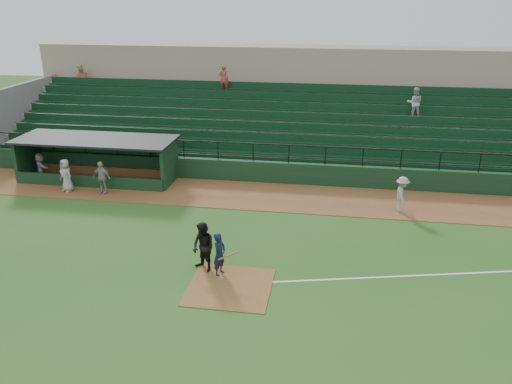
# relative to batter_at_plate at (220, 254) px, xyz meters

# --- Properties ---
(ground) EXTENTS (90.00, 90.00, 0.00)m
(ground) POSITION_rel_batter_at_plate_xyz_m (0.55, 0.18, -0.86)
(ground) COLOR #28531A
(ground) RESTS_ON ground
(warning_track) EXTENTS (40.00, 4.00, 0.03)m
(warning_track) POSITION_rel_batter_at_plate_xyz_m (0.55, 8.18, -0.84)
(warning_track) COLOR brown
(warning_track) RESTS_ON ground
(home_plate_dirt) EXTENTS (3.00, 3.00, 0.03)m
(home_plate_dirt) POSITION_rel_batter_at_plate_xyz_m (0.55, -0.82, -0.84)
(home_plate_dirt) COLOR brown
(home_plate_dirt) RESTS_ON ground
(foul_line) EXTENTS (17.49, 4.44, 0.01)m
(foul_line) POSITION_rel_batter_at_plate_xyz_m (8.55, 1.38, -0.85)
(foul_line) COLOR white
(foul_line) RESTS_ON ground
(stadium_structure) EXTENTS (38.00, 13.08, 6.40)m
(stadium_structure) POSITION_rel_batter_at_plate_xyz_m (0.55, 16.63, 1.45)
(stadium_structure) COLOR black
(stadium_structure) RESTS_ON ground
(dugout) EXTENTS (8.90, 3.20, 2.42)m
(dugout) POSITION_rel_batter_at_plate_xyz_m (-9.20, 9.73, 0.48)
(dugout) COLOR black
(dugout) RESTS_ON ground
(batter_at_plate) EXTENTS (1.08, 0.73, 1.71)m
(batter_at_plate) POSITION_rel_batter_at_plate_xyz_m (0.00, 0.00, 0.00)
(batter_at_plate) COLOR black
(batter_at_plate) RESTS_ON ground
(umpire) EXTENTS (1.21, 1.15, 1.97)m
(umpire) POSITION_rel_batter_at_plate_xyz_m (-0.67, 0.21, 0.13)
(umpire) COLOR black
(umpire) RESTS_ON ground
(runner) EXTENTS (0.71, 1.17, 1.75)m
(runner) POSITION_rel_batter_at_plate_xyz_m (7.35, 7.25, 0.05)
(runner) COLOR #A09B95
(runner) RESTS_ON warning_track
(dugout_player_a) EXTENTS (1.10, 0.62, 1.77)m
(dugout_player_a) POSITION_rel_batter_at_plate_xyz_m (-8.01, 7.20, 0.06)
(dugout_player_a) COLOR #9B9791
(dugout_player_a) RESTS_ON warning_track
(dugout_player_b) EXTENTS (1.03, 0.90, 1.77)m
(dugout_player_b) POSITION_rel_batter_at_plate_xyz_m (-10.04, 7.23, 0.06)
(dugout_player_b) COLOR #A49E99
(dugout_player_b) RESTS_ON warning_track
(dugout_player_c) EXTENTS (1.38, 1.36, 1.59)m
(dugout_player_c) POSITION_rel_batter_at_plate_xyz_m (-12.35, 8.64, -0.03)
(dugout_player_c) COLOR gray
(dugout_player_c) RESTS_ON warning_track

